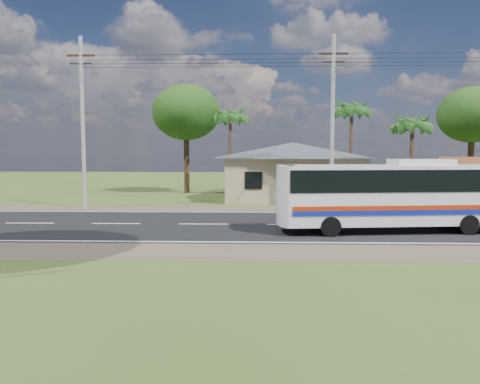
{
  "coord_description": "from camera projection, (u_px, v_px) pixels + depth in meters",
  "views": [
    {
      "loc": [
        -1.82,
        -23.5,
        3.73
      ],
      "look_at": [
        -2.66,
        1.0,
        1.58
      ],
      "focal_mm": 35.0,
      "sensor_mm": 36.0,
      "label": 1
    }
  ],
  "objects": [
    {
      "name": "road",
      "position": [
        292.0,
        225.0,
        23.66
      ],
      "size": [
        120.0,
        16.0,
        0.03
      ],
      "color": "black",
      "rests_on": "ground"
    },
    {
      "name": "coach_bus",
      "position": [
        401.0,
        190.0,
        21.52
      ],
      "size": [
        11.02,
        3.52,
        3.36
      ],
      "rotation": [
        0.0,
        0.0,
        0.11
      ],
      "color": "silver",
      "rests_on": "ground"
    },
    {
      "name": "motorcycle",
      "position": [
        395.0,
        202.0,
        30.48
      ],
      "size": [
        1.71,
        1.15,
        0.85
      ],
      "primitive_type": "imported",
      "rotation": [
        0.0,
        0.0,
        1.17
      ],
      "color": "black",
      "rests_on": "ground"
    },
    {
      "name": "waiting_shed",
      "position": [
        476.0,
        166.0,
        31.45
      ],
      "size": [
        5.2,
        4.48,
        3.35
      ],
      "color": "#352113",
      "rests_on": "ground"
    },
    {
      "name": "utility_poles",
      "position": [
        327.0,
        119.0,
        29.53
      ],
      "size": [
        32.8,
        2.22,
        11.0
      ],
      "color": "#9E9E99",
      "rests_on": "ground"
    },
    {
      "name": "palm_near",
      "position": [
        413.0,
        124.0,
        33.8
      ],
      "size": [
        2.8,
        2.8,
        6.7
      ],
      "color": "#47301E",
      "rests_on": "ground"
    },
    {
      "name": "tree_behind_shed",
      "position": [
        472.0,
        115.0,
        38.47
      ],
      "size": [
        5.6,
        5.6,
        9.02
      ],
      "color": "#47301E",
      "rests_on": "ground"
    },
    {
      "name": "house",
      "position": [
        292.0,
        165.0,
        36.34
      ],
      "size": [
        12.4,
        10.0,
        5.0
      ],
      "color": "tan",
      "rests_on": "ground"
    },
    {
      "name": "palm_mid",
      "position": [
        352.0,
        109.0,
        38.27
      ],
      "size": [
        2.8,
        2.8,
        8.2
      ],
      "color": "#47301E",
      "rests_on": "ground"
    },
    {
      "name": "palm_far",
      "position": [
        230.0,
        116.0,
        39.15
      ],
      "size": [
        2.8,
        2.8,
        7.7
      ],
      "color": "#47301E",
      "rests_on": "ground"
    },
    {
      "name": "ground",
      "position": [
        292.0,
        225.0,
        23.66
      ],
      "size": [
        120.0,
        120.0,
        0.0
      ],
      "primitive_type": "plane",
      "color": "#32491A",
      "rests_on": "ground"
    },
    {
      "name": "concrete_barrier",
      "position": [
        480.0,
        204.0,
        28.79
      ],
      "size": [
        7.0,
        0.3,
        0.9
      ],
      "primitive_type": "cube",
      "color": "#9E9E99",
      "rests_on": "ground"
    },
    {
      "name": "tree_behind_house",
      "position": [
        186.0,
        113.0,
        41.24
      ],
      "size": [
        6.0,
        6.0,
        9.61
      ],
      "color": "#47301E",
      "rests_on": "ground"
    }
  ]
}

